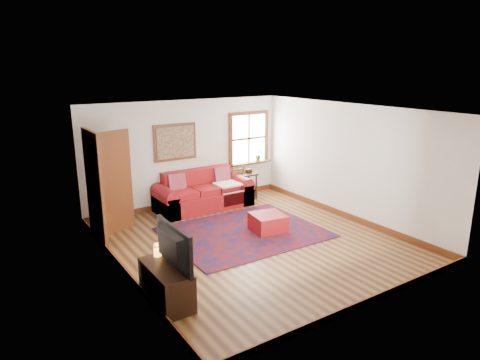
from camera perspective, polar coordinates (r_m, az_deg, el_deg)
ground at (r=8.26m, az=1.71°, el=-8.17°), size 5.50×5.50×0.00m
room_envelope at (r=7.78m, az=1.74°, el=3.12°), size 5.04×5.54×2.52m
window at (r=11.01m, az=1.35°, el=4.86°), size 1.18×0.20×1.38m
doorway at (r=8.58m, az=-17.49°, el=-0.45°), size 0.89×1.08×2.14m
framed_artwork at (r=9.96m, az=-8.63°, el=5.00°), size 1.05×0.07×0.85m
persian_rug at (r=8.66m, az=0.56°, el=-6.97°), size 3.01×2.42×0.02m
red_leather_sofa at (r=10.11m, az=-4.96°, el=-2.07°), size 2.26×0.93×0.88m
red_ottoman at (r=8.70m, az=3.76°, el=-5.70°), size 0.72×0.72×0.36m
side_table at (r=10.66m, az=0.69°, el=0.26°), size 0.55×0.41×0.66m
ladder_back_chair at (r=10.56m, az=0.05°, el=-0.37°), size 0.40×0.39×0.84m
media_cabinet at (r=6.27m, az=-9.79°, el=-13.59°), size 0.45×1.00×0.55m
television at (r=5.99m, az=-9.71°, el=-8.86°), size 0.14×1.05×0.60m
candle_hurricane at (r=6.46m, az=-10.96°, el=-9.20°), size 0.12×0.12×0.18m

